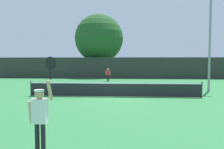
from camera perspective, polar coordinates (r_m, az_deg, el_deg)
ground_plane at (r=15.42m, az=0.59°, el=-5.69°), size 120.00×120.00×0.00m
tennis_net at (r=15.35m, az=0.59°, el=-3.80°), size 11.81×0.08×1.07m
perimeter_fence at (r=31.22m, az=2.17°, el=1.69°), size 35.72×0.12×2.93m
player_serving at (r=6.15m, az=-17.82°, el=-9.07°), size 0.67×0.40×2.59m
player_receiving at (r=26.87m, az=-1.04°, el=0.24°), size 0.57×0.23×1.54m
tennis_ball at (r=16.22m, az=5.15°, el=-5.12°), size 0.07×0.07×0.07m
light_pole at (r=19.91m, az=23.70°, el=9.01°), size 1.18×0.28×7.83m
large_tree at (r=35.53m, az=-3.33°, el=9.15°), size 7.53×7.53×9.72m
parked_car_near at (r=37.28m, az=-2.83°, el=0.92°), size 2.39×4.40×1.69m
parked_car_mid at (r=39.78m, az=5.71°, el=1.07°), size 2.38×4.39×1.69m
parked_car_far at (r=39.23m, az=12.24°, el=0.98°), size 2.40×4.40×1.69m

